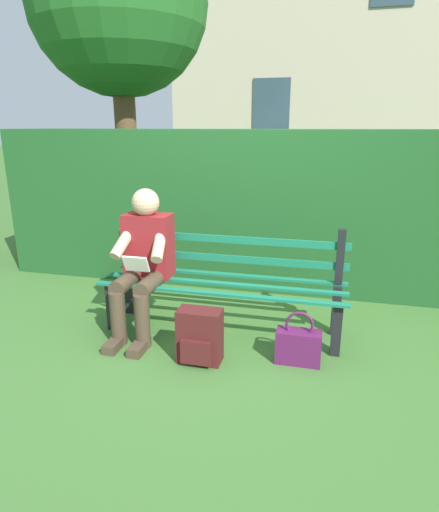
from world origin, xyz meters
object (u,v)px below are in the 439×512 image
Objects in this scene: tree at (114,10)px; handbag at (298,345)px; person_seated at (143,259)px; park_bench at (225,280)px; backpack at (200,336)px.

handbag is (-2.80, 3.13, -2.97)m from tree.
park_bench is at bearing -164.68° from person_seated.
tree is (1.53, -2.88, 2.49)m from person_seated.
person_seated is 0.27× the size of tree.
tree is at bearing -57.20° from backpack.
person_seated is (0.63, 0.17, 0.19)m from park_bench.
park_bench is 1.69× the size of person_seated.
backpack is 1.00× the size of handbag.
park_bench is 4.38m from tree.
handbag is at bearing 168.76° from person_seated.
tree is 5.14m from handbag.
tree reaches higher than park_bench.
park_bench is at bearing -33.54° from handbag.
park_bench is 0.68m from person_seated.
handbag is (-0.64, 0.42, -0.29)m from park_bench.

